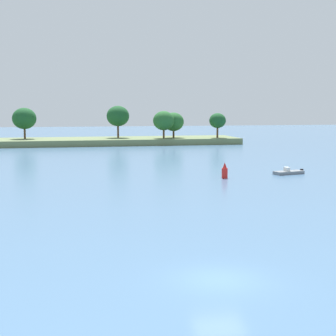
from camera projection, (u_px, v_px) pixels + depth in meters
ground_plane at (219, 280)px, 24.67m from camera, size 400.00×400.00×0.00m
treeline_island at (25, 135)px, 110.91m from camera, size 95.33×13.89×9.40m
small_motorboat at (289, 172)px, 63.59m from camera, size 4.20×2.30×0.90m
channel_buoy_red at (225, 171)px, 59.81m from camera, size 0.70×0.70×1.90m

